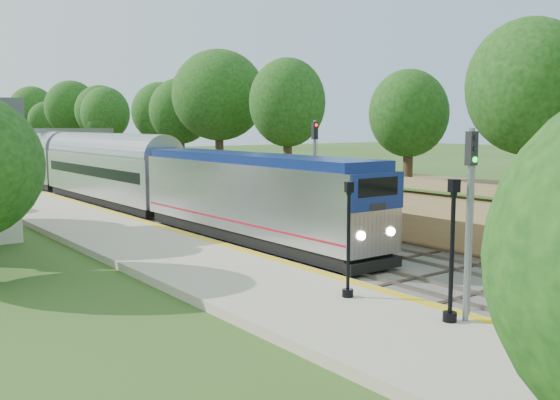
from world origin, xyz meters
TOP-DOWN VIEW (x-y plane):
  - trackbed at (2.00, 60.00)m, footprint 9.50×170.00m
  - platform at (-5.20, 16.00)m, footprint 6.40×68.00m
  - yellow_stripe at (-2.35, 16.00)m, footprint 0.55×68.00m
  - embankment at (10.35, 60.00)m, footprint 10.64×170.00m
  - signal_gantry at (2.47, 54.99)m, footprint 8.40×0.38m
  - trees_behind_platform at (-11.17, 20.67)m, footprint 7.82×53.32m
  - train at (0.00, 61.49)m, footprint 3.19×106.18m
  - lamppost_mid at (-3.37, 2.96)m, footprint 0.45×0.45m
  - lamppost_far at (-3.99, 6.99)m, footprint 0.41×0.41m
  - signal_platform at (-2.90, 2.72)m, footprint 0.36×0.28m
  - signal_farside at (6.20, 21.03)m, footprint 0.37×0.29m

SIDE VIEW (x-z plane):
  - trackbed at x=2.00m, z-range -0.07..0.21m
  - platform at x=-5.20m, z-range 0.00..0.38m
  - yellow_stripe at x=-2.35m, z-range 0.38..0.39m
  - embankment at x=10.35m, z-range -3.89..7.80m
  - lamppost_far at x=-3.99m, z-range 0.16..4.33m
  - lamppost_mid at x=-3.37m, z-range 0.14..4.65m
  - train at x=0.00m, z-range 0.05..4.75m
  - signal_platform at x=-2.90m, z-range 1.08..7.15m
  - signal_farside at x=6.20m, z-range 0.87..7.58m
  - trees_behind_platform at x=-11.17m, z-range 0.93..8.14m
  - signal_gantry at x=2.47m, z-range 1.72..7.92m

